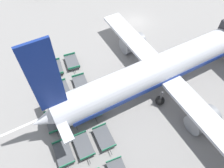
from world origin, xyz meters
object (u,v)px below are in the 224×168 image
(baggage_dolly_row_mid_a_col_a, at_px, (56,68))
(baggage_dolly_row_mid_b_col_c, at_px, (91,108))
(baggage_dolly_row_near_col_b, at_px, (46,95))
(baggage_dolly_row_mid_b_col_b, at_px, (81,84))
(baggage_dolly_row_mid_a_col_b, at_px, (62,90))
(baggage_dolly_row_mid_b_col_d, at_px, (104,138))
(baggage_dolly_row_mid_b_col_a, at_px, (72,62))
(baggage_dolly_row_mid_a_col_c, at_px, (73,114))
(baggage_dolly_row_mid_a_col_d, at_px, (83,146))
(baggage_dolly_row_near_col_a, at_px, (40,72))
(airplane, at_px, (167,66))
(baggage_dolly_row_near_col_c, at_px, (54,121))
(baggage_dolly_row_near_col_d, at_px, (64,153))

(baggage_dolly_row_mid_a_col_a, xyz_separation_m, baggage_dolly_row_mid_b_col_c, (8.52, 2.38, 0.00))
(baggage_dolly_row_near_col_b, relative_size, baggage_dolly_row_mid_b_col_b, 1.00)
(baggage_dolly_row_mid_a_col_b, relative_size, baggage_dolly_row_mid_b_col_c, 1.00)
(baggage_dolly_row_mid_b_col_b, xyz_separation_m, baggage_dolly_row_mid_b_col_d, (8.57, -0.06, 0.00))
(baggage_dolly_row_mid_b_col_c, height_order, baggage_dolly_row_mid_b_col_d, same)
(baggage_dolly_row_mid_a_col_a, distance_m, baggage_dolly_row_mid_b_col_c, 8.84)
(baggage_dolly_row_mid_b_col_a, relative_size, baggage_dolly_row_mid_b_col_d, 1.00)
(baggage_dolly_row_mid_a_col_c, bearing_deg, baggage_dolly_row_mid_a_col_d, -1.50)
(baggage_dolly_row_near_col_a, height_order, baggage_dolly_row_mid_b_col_b, same)
(baggage_dolly_row_mid_a_col_a, height_order, baggage_dolly_row_mid_b_col_a, same)
(airplane, height_order, baggage_dolly_row_mid_b_col_d, airplane)
(baggage_dolly_row_mid_b_col_a, bearing_deg, baggage_dolly_row_near_col_c, -29.57)
(baggage_dolly_row_mid_a_col_d, xyz_separation_m, baggage_dolly_row_mid_b_col_c, (-4.30, 2.52, 0.00))
(baggage_dolly_row_near_col_a, bearing_deg, baggage_dolly_row_mid_a_col_b, 25.10)
(baggage_dolly_row_mid_b_col_a, height_order, baggage_dolly_row_mid_b_col_c, same)
(baggage_dolly_row_near_col_b, height_order, baggage_dolly_row_mid_b_col_b, same)
(baggage_dolly_row_near_col_d, bearing_deg, baggage_dolly_row_mid_b_col_a, 159.16)
(baggage_dolly_row_mid_a_col_a, bearing_deg, baggage_dolly_row_mid_b_col_a, 94.77)
(baggage_dolly_row_mid_a_col_b, bearing_deg, baggage_dolly_row_mid_a_col_a, 177.39)
(baggage_dolly_row_near_col_d, bearing_deg, baggage_dolly_row_mid_b_col_d, 88.87)
(baggage_dolly_row_near_col_a, height_order, baggage_dolly_row_mid_b_col_c, same)
(baggage_dolly_row_near_col_b, bearing_deg, baggage_dolly_row_near_col_c, -0.04)
(baggage_dolly_row_mid_a_col_b, height_order, baggage_dolly_row_mid_a_col_c, same)
(baggage_dolly_row_near_col_c, xyz_separation_m, baggage_dolly_row_mid_a_col_c, (-0.02, 2.39, 0.00))
(airplane, height_order, baggage_dolly_row_mid_b_col_c, airplane)
(baggage_dolly_row_mid_a_col_b, xyz_separation_m, baggage_dolly_row_mid_a_col_d, (8.56, 0.05, 0.00))
(airplane, bearing_deg, baggage_dolly_row_mid_b_col_d, -66.42)
(baggage_dolly_row_mid_b_col_b, distance_m, baggage_dolly_row_mid_b_col_c, 4.27)
(baggage_dolly_row_near_col_c, bearing_deg, baggage_dolly_row_mid_b_col_b, 131.06)
(baggage_dolly_row_near_col_c, relative_size, baggage_dolly_row_mid_b_col_a, 0.99)
(baggage_dolly_row_near_col_d, bearing_deg, baggage_dolly_row_mid_b_col_c, 131.24)
(baggage_dolly_row_mid_a_col_d, bearing_deg, baggage_dolly_row_near_col_b, -165.09)
(baggage_dolly_row_near_col_b, distance_m, baggage_dolly_row_near_col_d, 8.44)
(airplane, height_order, baggage_dolly_row_near_col_d, airplane)
(baggage_dolly_row_mid_b_col_d, bearing_deg, airplane, 113.58)
(airplane, distance_m, baggage_dolly_row_mid_b_col_a, 13.84)
(baggage_dolly_row_mid_a_col_c, bearing_deg, baggage_dolly_row_mid_b_col_a, 163.69)
(baggage_dolly_row_near_col_a, xyz_separation_m, baggage_dolly_row_near_col_c, (8.60, -0.17, 0.00))
(baggage_dolly_row_near_col_c, height_order, baggage_dolly_row_mid_a_col_b, same)
(baggage_dolly_row_near_col_b, relative_size, baggage_dolly_row_mid_a_col_c, 0.99)
(baggage_dolly_row_near_col_a, distance_m, baggage_dolly_row_near_col_d, 12.86)
(airplane, distance_m, baggage_dolly_row_near_col_d, 16.61)
(baggage_dolly_row_mid_a_col_d, bearing_deg, baggage_dolly_row_mid_a_col_c, 178.50)
(baggage_dolly_row_mid_a_col_c, distance_m, baggage_dolly_row_mid_a_col_d, 4.37)
(baggage_dolly_row_near_col_a, xyz_separation_m, baggage_dolly_row_mid_a_col_d, (12.95, 2.10, 0.00))
(baggage_dolly_row_mid_a_col_a, xyz_separation_m, baggage_dolly_row_mid_a_col_b, (4.25, -0.19, 0.00))
(baggage_dolly_row_mid_a_col_c, relative_size, baggage_dolly_row_mid_b_col_d, 1.01)
(baggage_dolly_row_mid_a_col_c, xyz_separation_m, baggage_dolly_row_mid_a_col_d, (4.37, -0.11, 0.00))
(baggage_dolly_row_mid_a_col_b, bearing_deg, baggage_dolly_row_mid_b_col_b, 90.03)
(airplane, bearing_deg, baggage_dolly_row_near_col_b, -103.48)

